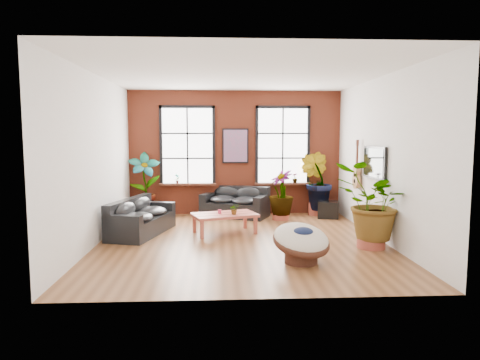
{
  "coord_description": "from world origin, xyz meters",
  "views": [
    {
      "loc": [
        -0.48,
        -8.92,
        2.25
      ],
      "look_at": [
        0.0,
        0.6,
        1.25
      ],
      "focal_mm": 32.0,
      "sensor_mm": 36.0,
      "label": 1
    }
  ],
  "objects_px": {
    "sofa_back": "(235,203)",
    "sofa_left": "(140,218)",
    "coffee_table": "(225,216)",
    "papasan_chair": "(301,241)"
  },
  "relations": [
    {
      "from": "sofa_left",
      "to": "coffee_table",
      "type": "distance_m",
      "value": 1.94
    },
    {
      "from": "sofa_left",
      "to": "papasan_chair",
      "type": "relative_size",
      "value": 1.7
    },
    {
      "from": "sofa_back",
      "to": "papasan_chair",
      "type": "bearing_deg",
      "value": -53.2
    },
    {
      "from": "coffee_table",
      "to": "papasan_chair",
      "type": "height_order",
      "value": "papasan_chair"
    },
    {
      "from": "sofa_back",
      "to": "papasan_chair",
      "type": "distance_m",
      "value": 4.55
    },
    {
      "from": "sofa_left",
      "to": "coffee_table",
      "type": "bearing_deg",
      "value": -76.1
    },
    {
      "from": "sofa_left",
      "to": "sofa_back",
      "type": "bearing_deg",
      "value": -32.73
    },
    {
      "from": "sofa_back",
      "to": "coffee_table",
      "type": "distance_m",
      "value": 2.11
    },
    {
      "from": "papasan_chair",
      "to": "sofa_left",
      "type": "bearing_deg",
      "value": 125.14
    },
    {
      "from": "sofa_back",
      "to": "sofa_left",
      "type": "height_order",
      "value": "sofa_back"
    }
  ]
}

